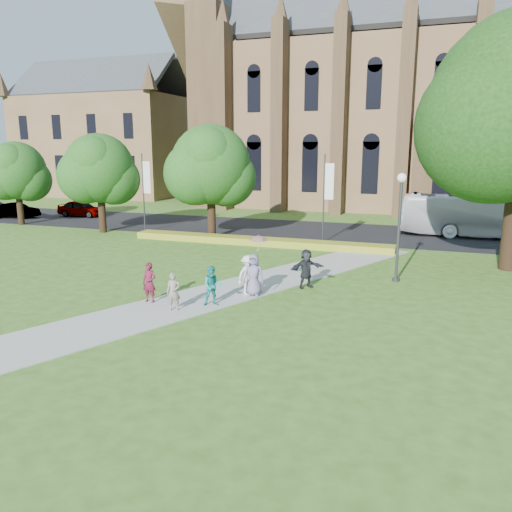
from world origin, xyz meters
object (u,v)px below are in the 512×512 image
at_px(car_1, 16,210).
at_px(streetlamp, 400,214).
at_px(car_0, 81,208).
at_px(pedestrian_0, 149,282).
at_px(tour_coach, 483,215).

bearing_deg(car_1, streetlamp, -118.75).
bearing_deg(car_1, car_0, -70.48).
bearing_deg(pedestrian_0, streetlamp, 36.29).
relative_size(car_0, car_1, 1.07).
distance_m(streetlamp, car_1, 36.97).
bearing_deg(tour_coach, car_1, 93.09).
bearing_deg(pedestrian_0, car_1, 143.61).
relative_size(car_1, pedestrian_0, 2.49).
bearing_deg(tour_coach, streetlamp, 159.92).
distance_m(streetlamp, tour_coach, 15.62).
distance_m(car_0, pedestrian_0, 29.71).
bearing_deg(car_0, streetlamp, -117.47).
xyz_separation_m(tour_coach, car_1, (-39.99, -3.19, -0.91)).
bearing_deg(streetlamp, tour_coach, 71.38).
bearing_deg(streetlamp, car_0, 154.33).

